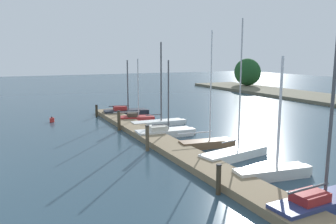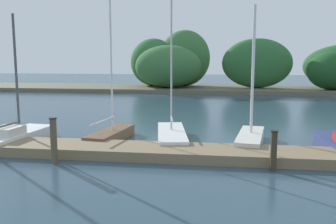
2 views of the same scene
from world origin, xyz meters
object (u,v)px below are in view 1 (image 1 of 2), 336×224
object	(u,v)px
mooring_piling_1	(119,121)
mooring_piling_2	(147,138)
channel_buoy_0	(52,120)
sailboat_4	(208,142)
sailboat_2	(160,121)
sailboat_6	(275,171)
sailboat_1	(137,118)
sailboat_5	(237,153)
sailboat_3	(166,132)
sailboat_0	(126,111)
sailboat_7	(321,200)
mooring_piling_0	(97,111)
mooring_piling_3	(219,179)

from	to	relation	value
mooring_piling_1	mooring_piling_2	size ratio (longest dim) A/B	0.97
channel_buoy_0	sailboat_4	bearing A→B (deg)	31.44
sailboat_2	sailboat_6	xyz separation A→B (m)	(12.89, -0.14, 0.01)
sailboat_1	sailboat_2	distance (m)	2.49
sailboat_1	sailboat_5	xyz separation A→B (m)	(11.89, 1.27, -0.03)
sailboat_1	channel_buoy_0	size ratio (longest dim) A/B	10.90
sailboat_2	sailboat_4	bearing A→B (deg)	-86.99
sailboat_3	sailboat_0	bearing A→B (deg)	93.29
sailboat_6	sailboat_3	bearing A→B (deg)	104.47
mooring_piling_1	sailboat_7	bearing A→B (deg)	8.95
sailboat_4	sailboat_6	world-z (taller)	sailboat_4
mooring_piling_2	channel_buoy_0	xyz separation A→B (m)	(-11.43, -3.88, -0.58)
sailboat_3	sailboat_5	world-z (taller)	sailboat_5
sailboat_6	mooring_piling_2	size ratio (longest dim) A/B	3.59
sailboat_3	sailboat_7	world-z (taller)	sailboat_7
sailboat_0	sailboat_4	size ratio (longest dim) A/B	0.73
sailboat_5	sailboat_3	bearing A→B (deg)	91.74
mooring_piling_0	sailboat_1	bearing A→B (deg)	32.38
sailboat_0	sailboat_1	world-z (taller)	sailboat_1
sailboat_2	sailboat_6	size ratio (longest dim) A/B	1.19
sailboat_1	mooring_piling_1	bearing A→B (deg)	-119.39
sailboat_0	sailboat_6	size ratio (longest dim) A/B	0.93
sailboat_5	sailboat_6	world-z (taller)	sailboat_5
sailboat_6	sailboat_1	bearing A→B (deg)	102.11
sailboat_1	sailboat_6	bearing A→B (deg)	-73.29
channel_buoy_0	mooring_piling_0	bearing A→B (deg)	103.32
sailboat_7	mooring_piling_0	bearing A→B (deg)	94.31
sailboat_1	sailboat_4	distance (m)	9.44
sailboat_0	sailboat_3	bearing A→B (deg)	-81.99
sailboat_1	sailboat_7	distance (m)	18.35
sailboat_3	sailboat_4	world-z (taller)	sailboat_4
sailboat_0	sailboat_1	distance (m)	3.26
sailboat_4	channel_buoy_0	size ratio (longest dim) A/B	14.47
sailboat_4	mooring_piling_3	size ratio (longest dim) A/B	5.48
sailboat_3	sailboat_7	xyz separation A→B (m)	(12.65, 0.13, 0.07)
mooring_piling_3	sailboat_1	bearing A→B (deg)	171.28
mooring_piling_0	sailboat_7	bearing A→B (deg)	6.52
sailboat_1	sailboat_7	world-z (taller)	sailboat_7
channel_buoy_0	sailboat_3	bearing A→B (deg)	36.67
sailboat_0	sailboat_7	xyz separation A→B (m)	(21.61, -0.07, 0.03)
mooring_piling_0	sailboat_0	bearing A→B (deg)	77.25
sailboat_7	channel_buoy_0	xyz separation A→B (m)	(-21.26, -6.54, -0.21)
sailboat_0	sailboat_1	size ratio (longest dim) A/B	0.97
sailboat_3	mooring_piling_2	xyz separation A→B (m)	(2.82, -2.53, 0.45)
sailboat_2	mooring_piling_3	distance (m)	13.77
sailboat_5	sailboat_7	size ratio (longest dim) A/B	1.11
mooring_piling_0	sailboat_6	bearing A→B (deg)	10.17
sailboat_0	sailboat_4	distance (m)	12.67
sailboat_1	sailboat_3	bearing A→B (deg)	-77.21
mooring_piling_0	mooring_piling_1	bearing A→B (deg)	0.52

